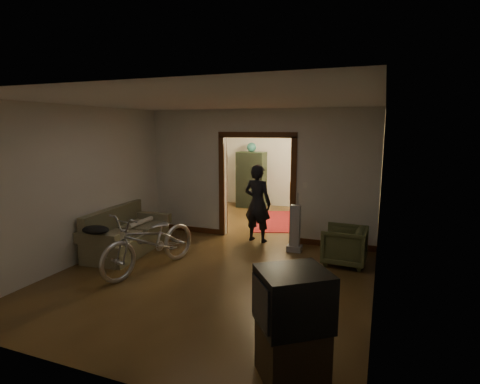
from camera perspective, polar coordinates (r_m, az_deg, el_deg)
The scene contains 24 objects.
floor at distance 7.69m, azimuth 0.81°, elevation -8.49°, with size 5.00×8.50×0.01m, color #402B14.
ceiling at distance 7.31m, azimuth 0.86°, elevation 12.84°, with size 5.00×8.50×0.01m, color white.
wall_back at distance 11.43m, azimuth 8.23°, elevation 4.62°, with size 5.00×0.02×2.80m, color beige.
wall_left at distance 8.55m, azimuth -15.10°, elevation 2.66°, with size 0.02×8.50×2.80m, color beige.
wall_right at distance 6.93m, azimuth 20.64°, elevation 0.76°, with size 0.02×8.50×2.80m, color beige.
partition_wall at distance 8.07m, azimuth 2.68°, elevation 2.58°, with size 5.00×0.14×2.80m, color beige.
door_casing at distance 8.12m, azimuth 2.66°, elevation 0.48°, with size 1.74×0.20×2.32m, color #40200E.
far_window at distance 11.24m, azimuth 11.70°, elevation 5.20°, with size 0.98×0.06×1.28m, color black.
chandelier at distance 9.69m, azimuth 6.03°, elevation 9.38°, with size 0.24×0.24×0.24m, color #FFE0A5.
light_switch at distance 7.76m, azimuth 9.87°, elevation 1.04°, with size 0.08×0.01×0.12m, color silver.
sofa at distance 7.68m, azimuth -16.76°, elevation -5.61°, with size 0.84×1.86×0.86m, color brown.
rolled_paper at distance 7.82m, azimuth -14.87°, elevation -4.46°, with size 0.09×0.09×0.74m, color beige.
jacket at distance 6.91m, azimuth -21.15°, elevation -5.39°, with size 0.49×0.37×0.14m, color black.
bicycle at distance 6.57m, azimuth -13.46°, elevation -7.25°, with size 0.69×1.97×1.04m, color silver.
armchair at distance 6.98m, azimuth 15.60°, elevation -7.85°, with size 0.73×0.75×0.68m, color #454B2A.
tv_stand at distance 3.97m, azimuth 7.91°, elevation -23.00°, with size 0.59×0.54×0.54m, color black.
crt_tv at distance 3.70m, azimuth 8.12°, elevation -15.75°, with size 0.64×0.57×0.55m, color black.
vacuum at distance 7.44m, azimuth 8.38°, elevation -5.47°, with size 0.29×0.23×0.93m, color gray.
person at distance 7.94m, azimuth 2.68°, elevation -1.73°, with size 0.60×0.40×1.66m, color black.
oriental_rug at distance 9.86m, azimuth 6.59°, elevation -4.38°, with size 1.73×2.26×0.02m, color maroon.
locker at distance 11.36m, azimuth 1.74°, elevation 1.87°, with size 0.85×0.47×1.69m, color #24321E.
globe at distance 11.26m, azimuth 1.77°, elevation 7.39°, with size 0.28×0.28×0.28m, color #1E5972.
desk at distance 10.76m, azimuth 13.76°, elevation -1.22°, with size 1.10×0.62×0.81m, color #342111.
desk_chair at distance 10.46m, azimuth 8.99°, elevation -1.00°, with size 0.42×0.42×0.95m, color #342111.
Camera 1 is at (2.52, -6.85, 2.41)m, focal length 28.00 mm.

